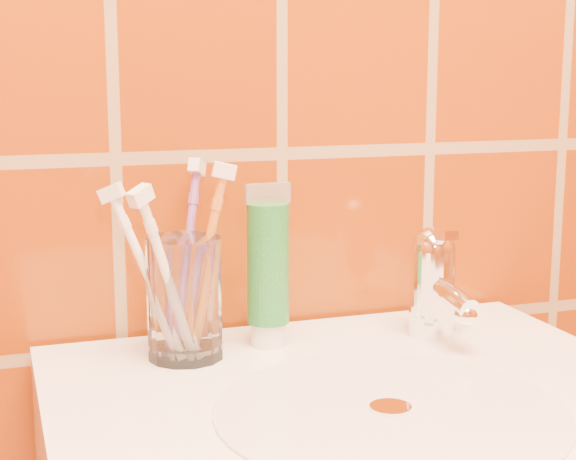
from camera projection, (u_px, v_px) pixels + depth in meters
name	position (u px, v px, depth m)	size (l,w,h in m)	color
glass_tumbler	(185.00, 298.00, 0.87)	(0.08, 0.08, 0.12)	white
toothpaste_tube	(268.00, 271.00, 0.91)	(0.05, 0.04, 0.17)	white
faucet	(434.00, 279.00, 0.94)	(0.05, 0.11, 0.12)	white
toothbrush_0	(205.00, 261.00, 0.88)	(0.06, 0.03, 0.20)	orange
toothbrush_1	(168.00, 278.00, 0.84)	(0.08, 0.06, 0.19)	white
toothbrush_2	(187.00, 257.00, 0.90)	(0.06, 0.09, 0.20)	#834492
toothbrush_3	(148.00, 275.00, 0.86)	(0.08, 0.06, 0.18)	white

